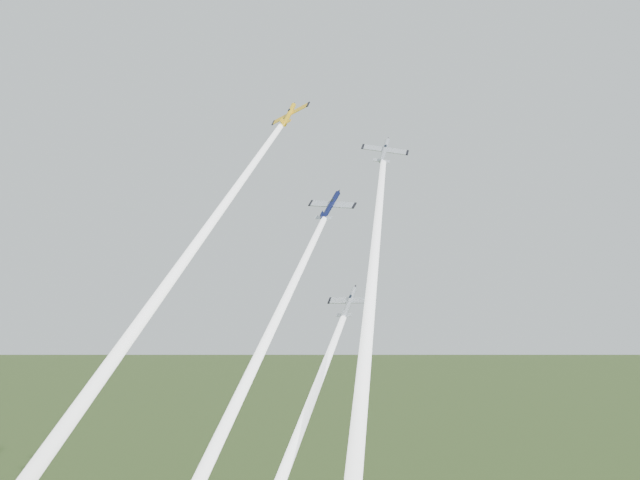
{
  "coord_description": "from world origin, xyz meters",
  "views": [
    {
      "loc": [
        30.78,
        -127.58,
        84.65
      ],
      "look_at": [
        0.0,
        -6.0,
        92.0
      ],
      "focal_mm": 45.0,
      "sensor_mm": 36.0,
      "label": 1
    }
  ],
  "objects_px": {
    "plane_yellow": "(289,115)",
    "plane_silver_right": "(384,151)",
    "plane_silver_low": "(349,302)",
    "plane_navy": "(330,206)"
  },
  "relations": [
    {
      "from": "plane_silver_right",
      "to": "plane_silver_low",
      "type": "bearing_deg",
      "value": -115.25
    },
    {
      "from": "plane_silver_right",
      "to": "plane_navy",
      "type": "bearing_deg",
      "value": -161.99
    },
    {
      "from": "plane_yellow",
      "to": "plane_silver_right",
      "type": "xyz_separation_m",
      "value": [
        16.49,
        0.45,
        -6.87
      ]
    },
    {
      "from": "plane_silver_right",
      "to": "plane_yellow",
      "type": "bearing_deg",
      "value": 176.91
    },
    {
      "from": "plane_yellow",
      "to": "plane_silver_right",
      "type": "distance_m",
      "value": 17.87
    },
    {
      "from": "plane_navy",
      "to": "plane_silver_right",
      "type": "distance_m",
      "value": 13.08
    },
    {
      "from": "plane_silver_right",
      "to": "plane_silver_low",
      "type": "distance_m",
      "value": 27.28
    },
    {
      "from": "plane_yellow",
      "to": "plane_navy",
      "type": "height_order",
      "value": "plane_yellow"
    },
    {
      "from": "plane_navy",
      "to": "plane_silver_low",
      "type": "xyz_separation_m",
      "value": [
        4.59,
        -6.68,
        -15.65
      ]
    },
    {
      "from": "plane_yellow",
      "to": "plane_silver_right",
      "type": "bearing_deg",
      "value": 22.47
    }
  ]
}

